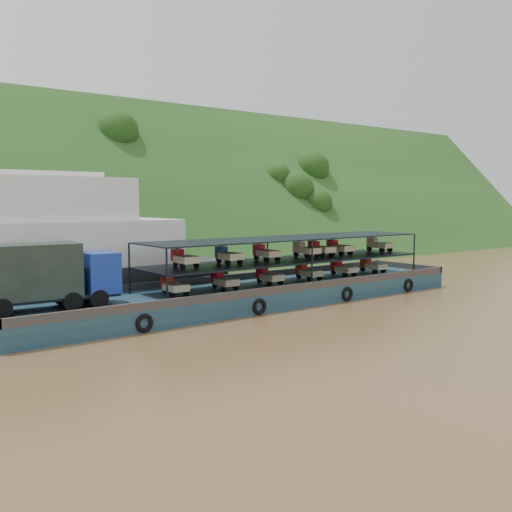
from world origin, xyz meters
TOP-DOWN VIEW (x-y plane):
  - ground at (0.00, 0.00)m, footprint 160.00×160.00m
  - hillside at (0.00, 36.00)m, footprint 140.00×39.60m
  - cargo_barge at (-4.99, 1.77)m, footprint 35.00×7.18m

SIDE VIEW (x-z plane):
  - ground at x=0.00m, z-range 0.00..0.00m
  - hillside at x=0.00m, z-range -19.80..19.80m
  - cargo_barge at x=-4.99m, z-range -1.22..3.68m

